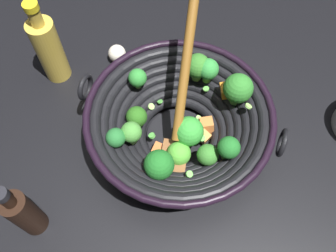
% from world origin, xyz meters
% --- Properties ---
extents(ground_plane, '(4.00, 4.00, 0.00)m').
position_xyz_m(ground_plane, '(0.00, 0.00, 0.00)').
color(ground_plane, black).
extents(wok, '(0.36, 0.37, 0.27)m').
position_xyz_m(wok, '(0.00, 0.00, 0.07)').
color(wok, black).
rests_on(wok, ground).
extents(soy_sauce_bottle, '(0.05, 0.05, 0.17)m').
position_xyz_m(soy_sauce_bottle, '(0.12, -0.30, 0.07)').
color(soy_sauce_bottle, black).
rests_on(soy_sauce_bottle, ground).
extents(cooking_oil_bottle, '(0.06, 0.06, 0.21)m').
position_xyz_m(cooking_oil_bottle, '(-0.23, -0.23, 0.09)').
color(cooking_oil_bottle, gold).
rests_on(cooking_oil_bottle, ground).
extents(garlic_bulb, '(0.04, 0.04, 0.04)m').
position_xyz_m(garlic_bulb, '(-0.24, -0.09, 0.02)').
color(garlic_bulb, silver).
rests_on(garlic_bulb, ground).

